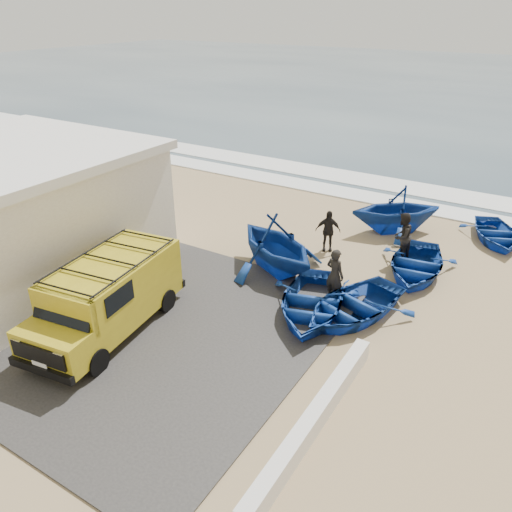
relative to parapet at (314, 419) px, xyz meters
The scene contains 16 objects.
ground 5.84m from the parapet, 149.04° to the left, with size 160.00×160.00×0.00m, color tan.
slab 7.08m from the parapet, behind, with size 12.00×10.00×0.05m, color #3B3936.
ocean 59.21m from the parapet, 94.84° to the left, with size 180.00×88.00×0.01m, color #385166.
surf_line 15.81m from the parapet, 108.43° to the left, with size 180.00×1.60×0.06m, color white.
surf_wash 18.20m from the parapet, 105.95° to the left, with size 180.00×2.20×0.04m, color white.
parapet is the anchor object (origin of this frame).
van 6.81m from the parapet, behind, with size 2.67×5.34×2.20m.
boat_near_left 4.67m from the parapet, 117.01° to the left, with size 2.84×3.97×0.82m, color #133E9B.
boat_near_right 4.81m from the parapet, 101.68° to the left, with size 2.78×3.89×0.81m, color #133E9B.
boat_mid_left 7.54m from the parapet, 126.27° to the left, with size 3.44×3.99×2.10m, color #133E9B.
boat_mid_right 8.36m from the parapet, 90.64° to the left, with size 2.70×3.78×0.78m, color #133E9B.
boat_far_left 11.85m from the parapet, 99.28° to the left, with size 3.25×3.76×1.98m, color #133E9B.
boat_far_right 12.93m from the parapet, 81.59° to the left, with size 2.38×3.33×0.69m, color #133E9B.
fisherman_front 5.67m from the parapet, 109.41° to the left, with size 0.65×0.43×1.79m, color black.
fisherman_middle 9.38m from the parapet, 95.76° to the left, with size 0.88×0.69×1.82m, color black.
fisherman_back 9.27m from the parapet, 112.63° to the left, with size 0.96×0.40×1.63m, color black.
Camera 1 is at (8.23, -10.74, 8.57)m, focal length 35.00 mm.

